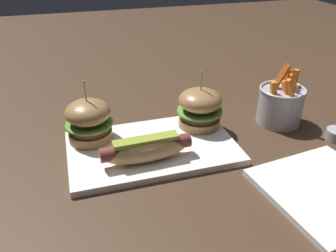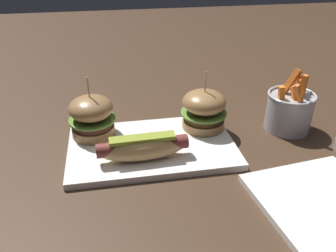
{
  "view_description": "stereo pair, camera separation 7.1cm",
  "coord_description": "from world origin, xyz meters",
  "px_view_note": "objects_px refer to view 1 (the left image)",
  "views": [
    {
      "loc": [
        -0.14,
        -0.6,
        0.41
      ],
      "look_at": [
        0.03,
        0.0,
        0.05
      ],
      "focal_mm": 37.04,
      "sensor_mm": 36.0,
      "label": 1
    },
    {
      "loc": [
        -0.07,
        -0.61,
        0.41
      ],
      "look_at": [
        0.03,
        0.0,
        0.05
      ],
      "focal_mm": 37.04,
      "sensor_mm": 36.0,
      "label": 2
    }
  ],
  "objects_px": {
    "slider_right": "(200,108)",
    "side_plate": "(327,191)",
    "hot_dog": "(146,149)",
    "fries_bucket": "(281,104)",
    "slider_left": "(89,120)",
    "platter_main": "(152,148)"
  },
  "relations": [
    {
      "from": "slider_right",
      "to": "side_plate",
      "type": "relative_size",
      "value": 0.63
    },
    {
      "from": "hot_dog",
      "to": "slider_right",
      "type": "bearing_deg",
      "value": 34.4
    },
    {
      "from": "fries_bucket",
      "to": "slider_right",
      "type": "bearing_deg",
      "value": 175.05
    },
    {
      "from": "slider_right",
      "to": "side_plate",
      "type": "bearing_deg",
      "value": -63.6
    },
    {
      "from": "slider_right",
      "to": "hot_dog",
      "type": "bearing_deg",
      "value": -145.6
    },
    {
      "from": "side_plate",
      "to": "slider_left",
      "type": "bearing_deg",
      "value": 143.45
    },
    {
      "from": "hot_dog",
      "to": "slider_left",
      "type": "height_order",
      "value": "slider_left"
    },
    {
      "from": "slider_left",
      "to": "side_plate",
      "type": "bearing_deg",
      "value": -36.55
    },
    {
      "from": "hot_dog",
      "to": "platter_main",
      "type": "bearing_deg",
      "value": 64.57
    },
    {
      "from": "slider_left",
      "to": "fries_bucket",
      "type": "bearing_deg",
      "value": -3.35
    },
    {
      "from": "slider_right",
      "to": "fries_bucket",
      "type": "xyz_separation_m",
      "value": [
        0.2,
        -0.02,
        -0.01
      ]
    },
    {
      "from": "hot_dog",
      "to": "fries_bucket",
      "type": "relative_size",
      "value": 1.24
    },
    {
      "from": "platter_main",
      "to": "side_plate",
      "type": "xyz_separation_m",
      "value": [
        0.26,
        -0.22,
        -0.0
      ]
    },
    {
      "from": "platter_main",
      "to": "slider_left",
      "type": "height_order",
      "value": "slider_left"
    },
    {
      "from": "platter_main",
      "to": "fries_bucket",
      "type": "relative_size",
      "value": 2.41
    },
    {
      "from": "slider_left",
      "to": "side_plate",
      "type": "distance_m",
      "value": 0.48
    },
    {
      "from": "slider_left",
      "to": "slider_right",
      "type": "bearing_deg",
      "value": -2.05
    },
    {
      "from": "hot_dog",
      "to": "side_plate",
      "type": "bearing_deg",
      "value": -31.09
    },
    {
      "from": "platter_main",
      "to": "slider_right",
      "type": "height_order",
      "value": "slider_right"
    },
    {
      "from": "slider_left",
      "to": "hot_dog",
      "type": "bearing_deg",
      "value": -48.99
    },
    {
      "from": "fries_bucket",
      "to": "hot_dog",
      "type": "bearing_deg",
      "value": -166.27
    },
    {
      "from": "platter_main",
      "to": "fries_bucket",
      "type": "xyz_separation_m",
      "value": [
        0.32,
        0.03,
        0.04
      ]
    }
  ]
}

